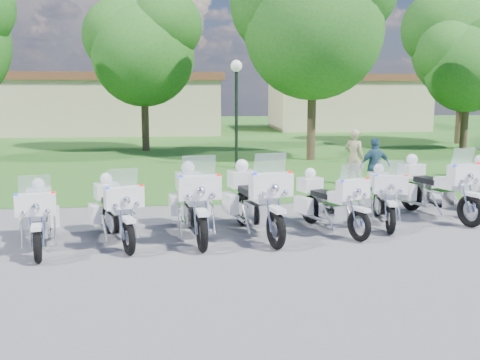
{
  "coord_description": "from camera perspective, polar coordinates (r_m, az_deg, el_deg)",
  "views": [
    {
      "loc": [
        -1.11,
        -10.6,
        2.94
      ],
      "look_at": [
        0.03,
        1.2,
        0.95
      ],
      "focal_mm": 40.0,
      "sensor_mm": 36.0,
      "label": 1
    }
  ],
  "objects": [
    {
      "name": "ground",
      "position": [
        11.05,
        0.42,
        -5.89
      ],
      "size": [
        100.0,
        100.0,
        0.0
      ],
      "primitive_type": "plane",
      "color": "#5E5E63",
      "rests_on": "ground"
    },
    {
      "name": "grass_lawn",
      "position": [
        37.73,
        -3.84,
        5.05
      ],
      "size": [
        100.0,
        48.0,
        0.01
      ],
      "primitive_type": "cube",
      "color": "#326720",
      "rests_on": "ground"
    },
    {
      "name": "motorcycle_0",
      "position": [
        10.71,
        -20.7,
        -3.57
      ],
      "size": [
        1.05,
        2.2,
        1.5
      ],
      "rotation": [
        0.0,
        0.0,
        3.37
      ],
      "color": "black",
      "rests_on": "ground"
    },
    {
      "name": "motorcycle_1",
      "position": [
        10.72,
        -13.16,
        -3.07
      ],
      "size": [
        1.27,
        2.2,
        1.55
      ],
      "rotation": [
        0.0,
        0.0,
        3.5
      ],
      "color": "black",
      "rests_on": "ground"
    },
    {
      "name": "motorcycle_2",
      "position": [
        10.85,
        -4.97,
        -2.23
      ],
      "size": [
        1.06,
        2.61,
        1.76
      ],
      "rotation": [
        0.0,
        0.0,
        3.27
      ],
      "color": "black",
      "rests_on": "ground"
    },
    {
      "name": "motorcycle_3",
      "position": [
        10.97,
        1.63,
        -2.01
      ],
      "size": [
        1.26,
        2.62,
        1.78
      ],
      "rotation": [
        0.0,
        0.0,
        3.38
      ],
      "color": "black",
      "rests_on": "ground"
    },
    {
      "name": "motorcycle_4",
      "position": [
        11.44,
        9.53,
        -2.2
      ],
      "size": [
        1.3,
        2.14,
        1.53
      ],
      "rotation": [
        0.0,
        0.0,
        3.54
      ],
      "color": "black",
      "rests_on": "ground"
    },
    {
      "name": "motorcycle_5",
      "position": [
        12.34,
        15.04,
        -1.57
      ],
      "size": [
        1.0,
        2.24,
        1.52
      ],
      "rotation": [
        0.0,
        0.0,
        2.96
      ],
      "color": "black",
      "rests_on": "ground"
    },
    {
      "name": "motorcycle_6",
      "position": [
        13.3,
        20.07,
        -0.68
      ],
      "size": [
        1.37,
        2.45,
        1.71
      ],
      "rotation": [
        0.0,
        0.0,
        3.48
      ],
      "color": "black",
      "rests_on": "ground"
    },
    {
      "name": "lamp_post",
      "position": [
        20.31,
        -0.39,
        9.91
      ],
      "size": [
        0.44,
        0.44,
        4.06
      ],
      "color": "black",
      "rests_on": "ground"
    },
    {
      "name": "tree_1",
      "position": [
        26.85,
        -10.4,
        13.94
      ],
      "size": [
        5.75,
        4.91,
        7.67
      ],
      "color": "#38281C",
      "rests_on": "ground"
    },
    {
      "name": "tree_2",
      "position": [
        23.2,
        7.72,
        16.95
      ],
      "size": [
        6.77,
        5.77,
        9.02
      ],
      "color": "#38281C",
      "rests_on": "ground"
    },
    {
      "name": "tree_3",
      "position": [
        29.43,
        23.12,
        11.58
      ],
      "size": [
        4.96,
        4.23,
        6.61
      ],
      "color": "#38281C",
      "rests_on": "ground"
    },
    {
      "name": "tree_4",
      "position": [
        32.41,
        22.71,
        13.81
      ],
      "size": [
        6.53,
        5.57,
        8.71
      ],
      "color": "#38281C",
      "rests_on": "ground"
    },
    {
      "name": "building_west",
      "position": [
        38.92,
        -12.87,
        8.01
      ],
      "size": [
        14.56,
        8.32,
        4.1
      ],
      "color": "#C7B790",
      "rests_on": "ground"
    },
    {
      "name": "building_east",
      "position": [
        42.37,
        11.2,
        8.17
      ],
      "size": [
        11.44,
        7.28,
        4.1
      ],
      "color": "#C7B790",
      "rests_on": "ground"
    },
    {
      "name": "bystander_a",
      "position": [
        17.14,
        12.07,
        2.38
      ],
      "size": [
        0.75,
        0.73,
        1.74
      ],
      "primitive_type": "imported",
      "rotation": [
        0.0,
        0.0,
        2.42
      ],
      "color": "tan",
      "rests_on": "ground"
    },
    {
      "name": "bystander_c",
      "position": [
        15.61,
        14.2,
        1.4
      ],
      "size": [
        1.01,
        0.57,
        1.62
      ],
      "primitive_type": "imported",
      "rotation": [
        0.0,
        0.0,
        3.33
      ],
      "color": "#305A75",
      "rests_on": "ground"
    }
  ]
}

